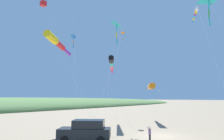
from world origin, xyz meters
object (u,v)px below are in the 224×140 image
object	(u,v)px
kite_windsock_blue_topmost	(150,87)
kite_delta_rainbow_low_near	(209,0)
kite_delta_red_high_left	(74,36)
kite_delta_long_streamer_right	(123,33)
kite_windsock_black_fish_shape	(56,42)
kite_windsock_striped_overhead	(196,13)
kite_delta_long_streamer_left	(117,25)
kite_windsock_teal_far_right	(112,64)
person_child_green_jacket	(150,133)
kite_box_purple_drifting	(43,0)
parked_car	(86,131)

from	to	relation	value
kite_windsock_blue_topmost	kite_delta_rainbow_low_near	distance (m)	16.42
kite_delta_red_high_left	kite_delta_long_streamer_right	size ratio (longest dim) A/B	0.95
kite_windsock_black_fish_shape	kite_windsock_striped_overhead	world-z (taller)	kite_windsock_striped_overhead
kite_windsock_striped_overhead	kite_delta_long_streamer_left	xyz separation A→B (m)	(-5.46, -15.19, -5.04)
kite_windsock_blue_topmost	kite_windsock_teal_far_right	bearing A→B (deg)	-115.81
person_child_green_jacket	kite_box_purple_drifting	bearing A→B (deg)	-173.70
parked_car	kite_delta_long_streamer_left	world-z (taller)	kite_delta_long_streamer_left
parked_car	kite_delta_red_high_left	bearing A→B (deg)	143.67
kite_windsock_black_fish_shape	kite_delta_long_streamer_left	bearing A→B (deg)	59.99
kite_delta_long_streamer_left	kite_windsock_teal_far_right	bearing A→B (deg)	141.05
kite_delta_long_streamer_left	kite_windsock_black_fish_shape	bearing A→B (deg)	-120.01
kite_windsock_blue_topmost	kite_windsock_black_fish_shape	xyz separation A→B (m)	(-4.09, -14.70, 4.73)
kite_delta_long_streamer_right	kite_windsock_striped_overhead	bearing A→B (deg)	45.20
kite_windsock_teal_far_right	kite_delta_red_high_left	bearing A→B (deg)	-173.03
person_child_green_jacket	kite_windsock_teal_far_right	world-z (taller)	kite_windsock_teal_far_right
kite_delta_red_high_left	kite_windsock_black_fish_shape	size ratio (longest dim) A/B	1.29
kite_windsock_teal_far_right	kite_windsock_black_fish_shape	distance (m)	8.95
kite_windsock_teal_far_right	kite_box_purple_drifting	distance (m)	12.73
kite_windsock_striped_overhead	kite_delta_long_streamer_left	distance (m)	16.91
person_child_green_jacket	kite_box_purple_drifting	distance (m)	22.07
kite_delta_red_high_left	kite_windsock_teal_far_right	bearing A→B (deg)	6.97
person_child_green_jacket	kite_windsock_blue_topmost	size ratio (longest dim) A/B	0.07
person_child_green_jacket	kite_windsock_black_fish_shape	size ratio (longest dim) A/B	0.11
kite_delta_red_high_left	kite_delta_long_streamer_left	bearing A→B (deg)	-7.07
kite_windsock_black_fish_shape	kite_delta_red_high_left	bearing A→B (deg)	127.77
kite_windsock_teal_far_right	kite_box_purple_drifting	bearing A→B (deg)	-125.71
kite_delta_red_high_left	kite_windsock_striped_overhead	bearing A→B (deg)	42.31
kite_windsock_striped_overhead	kite_box_purple_drifting	bearing A→B (deg)	-123.24
kite_windsock_teal_far_right	kite_delta_long_streamer_right	xyz separation A→B (m)	(-0.90, 4.04, 5.63)
kite_delta_red_high_left	kite_box_purple_drifting	bearing A→B (deg)	-76.39
kite_windsock_teal_far_right	kite_delta_red_high_left	size ratio (longest dim) A/B	0.91
person_child_green_jacket	kite_delta_rainbow_low_near	distance (m)	12.96
kite_delta_red_high_left	kite_windsock_striped_overhead	xyz separation A→B (m)	(15.34, 13.97, 4.52)
kite_delta_rainbow_low_near	kite_delta_long_streamer_left	bearing A→B (deg)	172.40
kite_delta_red_high_left	kite_delta_long_streamer_right	world-z (taller)	kite_delta_long_streamer_right
kite_windsock_striped_overhead	kite_delta_rainbow_low_near	bearing A→B (deg)	-69.92
person_child_green_jacket	kite_windsock_teal_far_right	bearing A→B (deg)	146.51
kite_windsock_black_fish_shape	kite_box_purple_drifting	xyz separation A→B (m)	(-4.40, 0.93, 6.75)
parked_car	kite_windsock_blue_topmost	xyz separation A→B (m)	(-2.62, 16.26, 4.42)
kite_delta_red_high_left	kite_delta_rainbow_low_near	size ratio (longest dim) A/B	1.11
person_child_green_jacket	kite_delta_red_high_left	xyz separation A→B (m)	(-16.54, 5.25, 13.00)
parked_car	person_child_green_jacket	xyz separation A→B (m)	(3.77, 4.14, -0.32)
kite_windsock_blue_topmost	kite_windsock_black_fish_shape	distance (m)	15.97
kite_windsock_teal_far_right	kite_windsock_black_fish_shape	size ratio (longest dim) A/B	1.17
person_child_green_jacket	kite_box_purple_drifting	size ratio (longest dim) A/B	0.07
kite_windsock_blue_topmost	kite_delta_red_high_left	world-z (taller)	kite_delta_red_high_left
kite_windsock_teal_far_right	kite_windsock_striped_overhead	xyz separation A→B (m)	(8.08, 13.08, 9.68)
kite_windsock_blue_topmost	kite_box_purple_drifting	world-z (taller)	kite_box_purple_drifting
person_child_green_jacket	kite_delta_long_streamer_right	distance (m)	19.72
person_child_green_jacket	kite_delta_long_streamer_left	bearing A→B (deg)	148.86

